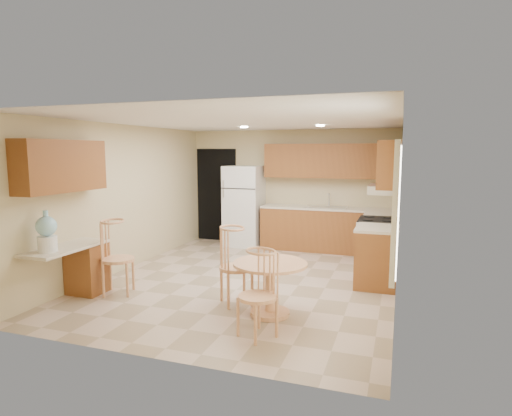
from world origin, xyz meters
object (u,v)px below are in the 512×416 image
(chair_table_b, at_px, (255,288))
(water_crock, at_px, (47,233))
(chair_table_a, at_px, (234,259))
(dining_table, at_px, (270,281))
(chair_desk, at_px, (113,251))
(refrigerator, at_px, (244,206))
(stove, at_px, (378,245))

(chair_table_b, xyz_separation_m, water_crock, (-2.82, 0.02, 0.42))
(chair_table_a, relative_size, chair_table_b, 1.08)
(dining_table, distance_m, chair_table_a, 0.60)
(dining_table, height_order, chair_desk, chair_desk)
(refrigerator, bearing_deg, dining_table, -65.05)
(stove, height_order, water_crock, water_crock)
(chair_table_b, bearing_deg, water_crock, 31.33)
(refrigerator, bearing_deg, chair_table_a, -71.76)
(stove, relative_size, water_crock, 2.04)
(dining_table, bearing_deg, stove, 64.83)
(water_crock, bearing_deg, stove, 39.12)
(refrigerator, bearing_deg, chair_desk, -99.21)
(refrigerator, height_order, chair_table_b, refrigerator)
(stove, distance_m, water_crock, 5.09)
(stove, xyz_separation_m, chair_table_a, (-1.71, -2.32, 0.17))
(stove, bearing_deg, dining_table, -115.17)
(refrigerator, relative_size, dining_table, 1.88)
(chair_desk, relative_size, water_crock, 1.99)
(dining_table, xyz_separation_m, chair_desk, (-2.32, -0.01, 0.20))
(chair_table_b, distance_m, chair_desk, 2.48)
(chair_desk, bearing_deg, dining_table, 69.71)
(dining_table, xyz_separation_m, chair_table_b, (0.05, -0.74, 0.14))
(refrigerator, height_order, chair_table_a, refrigerator)
(refrigerator, distance_m, chair_desk, 3.76)
(stove, distance_m, chair_table_a, 2.88)
(dining_table, relative_size, chair_table_b, 0.96)
(water_crock, bearing_deg, chair_table_a, 21.55)
(dining_table, relative_size, chair_desk, 0.87)
(refrigerator, xyz_separation_m, chair_desk, (-0.60, -3.70, -0.22))
(refrigerator, bearing_deg, stove, -22.99)
(stove, relative_size, chair_table_a, 1.04)
(stove, height_order, chair_table_b, stove)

